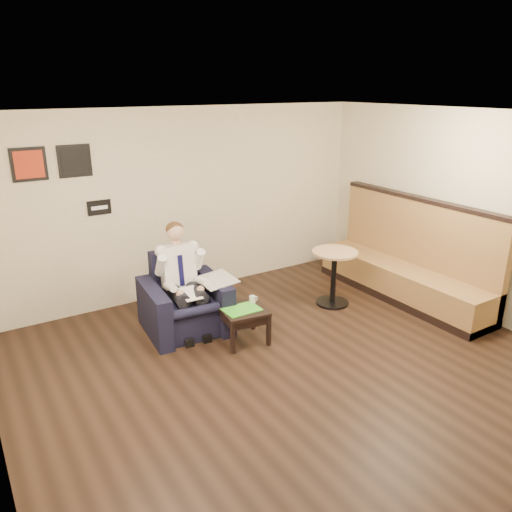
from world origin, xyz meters
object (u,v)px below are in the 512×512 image
smartphone (242,303)px  cafe_table (333,278)px  armchair (185,295)px  green_folder (242,309)px  banquette (405,251)px  seated_man (187,285)px  side_table (243,325)px  coffee_mug (252,299)px

smartphone → cafe_table: 1.63m
armchair → green_folder: armchair is taller
green_folder → banquette: banquette is taller
banquette → seated_man: bearing=168.6°
side_table → coffee_mug: bearing=25.6°
green_folder → banquette: size_ratio=0.15×
green_folder → cafe_table: cafe_table is taller
side_table → banquette: (2.74, -0.10, 0.53)m
side_table → green_folder: bearing=-154.4°
smartphone → seated_man: bearing=163.3°
banquette → green_folder: bearing=178.1°
seated_man → cafe_table: (2.19, -0.28, -0.27)m
side_table → coffee_mug: coffee_mug is taller
side_table → cafe_table: 1.73m
green_folder → cafe_table: (1.73, 0.28, -0.04)m
armchair → green_folder: bearing=-51.3°
side_table → cafe_table: (1.70, 0.26, 0.19)m
coffee_mug → side_table: bearing=-154.4°
banquette → smartphone: bearing=174.6°
cafe_table → side_table: bearing=-171.2°
armchair → seated_man: size_ratio=0.75×
side_table → smartphone: 0.28m
green_folder → seated_man: bearing=129.8°
smartphone → armchair: bearing=154.8°
seated_man → side_table: bearing=-42.2°
armchair → smartphone: size_ratio=7.43×
coffee_mug → cafe_table: (1.50, 0.17, -0.08)m
seated_man → smartphone: bearing=-29.6°
armchair → side_table: (0.49, -0.67, -0.27)m
banquette → cafe_table: size_ratio=3.55×
side_table → cafe_table: bearing=8.8°
coffee_mug → cafe_table: size_ratio=0.11×
side_table → cafe_table: cafe_table is taller
side_table → green_folder: size_ratio=1.22×
seated_man → cafe_table: size_ratio=1.65×
armchair → cafe_table: armchair is taller
smartphone → side_table: bearing=-97.4°
armchair → green_folder: (0.45, -0.69, -0.05)m
coffee_mug → smartphone: size_ratio=0.68×
coffee_mug → armchair: bearing=139.4°
side_table → banquette: size_ratio=0.18×
smartphone → cafe_table: size_ratio=0.17×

